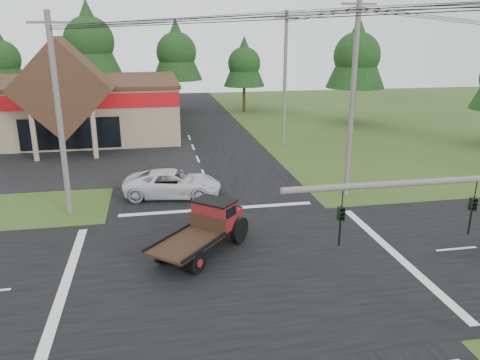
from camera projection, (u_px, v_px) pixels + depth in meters
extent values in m
plane|color=#31491A|center=(241.00, 269.00, 19.52)|extent=(120.00, 120.00, 0.00)
cube|color=black|center=(241.00, 269.00, 19.52)|extent=(12.00, 120.00, 0.02)
cube|color=black|center=(241.00, 269.00, 19.52)|extent=(120.00, 12.00, 0.02)
cube|color=black|center=(9.00, 165.00, 34.85)|extent=(28.00, 14.00, 0.02)
cube|color=gray|center=(15.00, 109.00, 44.06)|extent=(30.00, 15.00, 5.00)
cube|color=#3A1F17|center=(11.00, 82.00, 43.29)|extent=(30.40, 15.40, 0.30)
cube|color=#3A1F17|center=(63.00, 88.00, 36.31)|extent=(7.78, 4.00, 7.78)
cylinder|color=gray|center=(34.00, 135.00, 35.32)|extent=(0.40, 0.40, 4.00)
cylinder|color=gray|center=(94.00, 133.00, 36.10)|extent=(0.40, 0.40, 4.00)
cube|color=black|center=(70.00, 134.00, 38.37)|extent=(8.00, 0.08, 2.60)
cylinder|color=#595651|center=(441.00, 181.00, 11.30)|extent=(8.00, 0.16, 0.16)
imported|color=black|center=(472.00, 217.00, 11.78)|extent=(0.16, 0.20, 1.00)
imported|color=black|center=(341.00, 227.00, 11.16)|extent=(0.16, 0.20, 1.00)
cylinder|color=#595651|center=(59.00, 118.00, 24.03)|extent=(0.30, 0.30, 10.50)
cube|color=#595651|center=(48.00, 22.00, 22.62)|extent=(2.00, 0.12, 0.12)
cylinder|color=#595651|center=(352.00, 100.00, 26.69)|extent=(0.30, 0.30, 11.50)
cube|color=#595651|center=(359.00, 4.00, 25.14)|extent=(2.00, 0.12, 0.12)
cylinder|color=#595651|center=(285.00, 80.00, 39.86)|extent=(0.30, 0.30, 11.20)
cube|color=#595651|center=(287.00, 18.00, 38.35)|extent=(2.00, 0.12, 0.12)
cylinder|color=#332316|center=(7.00, 101.00, 54.83)|extent=(0.36, 0.36, 3.50)
cone|color=black|center=(0.00, 57.00, 53.31)|extent=(5.60, 5.60, 6.60)
sphere|color=black|center=(1.00, 59.00, 53.40)|extent=(4.40, 4.40, 4.40)
cylinder|color=#332316|center=(94.00, 96.00, 55.49)|extent=(0.36, 0.36, 4.55)
cone|color=black|center=(89.00, 38.00, 53.52)|extent=(7.28, 7.28, 8.58)
sphere|color=black|center=(89.00, 41.00, 53.63)|extent=(5.72, 5.72, 5.72)
cylinder|color=#332316|center=(178.00, 96.00, 58.30)|extent=(0.36, 0.36, 3.85)
cone|color=black|center=(176.00, 49.00, 56.62)|extent=(6.16, 6.16, 7.26)
sphere|color=black|center=(176.00, 52.00, 56.72)|extent=(4.84, 4.84, 4.84)
cylinder|color=#332316|center=(244.00, 99.00, 57.94)|extent=(0.36, 0.36, 3.15)
cone|color=black|center=(244.00, 61.00, 56.57)|extent=(5.04, 5.04, 5.94)
sphere|color=black|center=(244.00, 63.00, 56.65)|extent=(3.96, 3.96, 3.96)
cylinder|color=#332316|center=(353.00, 106.00, 50.22)|extent=(0.36, 0.36, 3.85)
cone|color=black|center=(357.00, 52.00, 48.55)|extent=(6.16, 6.16, 7.26)
sphere|color=black|center=(357.00, 55.00, 48.65)|extent=(4.84, 4.84, 4.84)
imported|color=silver|center=(173.00, 183.00, 27.99)|extent=(6.10, 3.55, 1.60)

